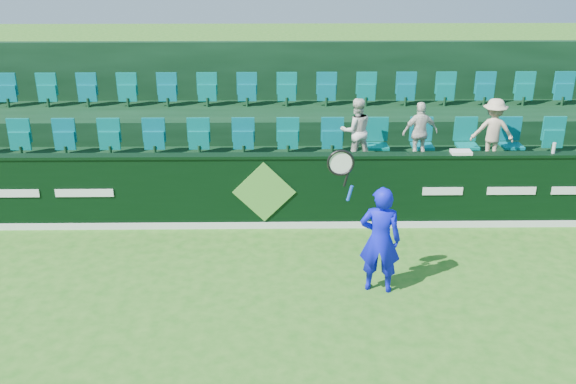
{
  "coord_description": "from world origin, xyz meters",
  "views": [
    {
      "loc": [
        0.28,
        -6.35,
        4.94
      ],
      "look_at": [
        0.4,
        2.8,
        1.15
      ],
      "focal_mm": 40.0,
      "sensor_mm": 36.0,
      "label": 1
    }
  ],
  "objects_px": {
    "spectator_right": "(493,131)",
    "drinks_bottle": "(554,148)",
    "spectator_left": "(356,131)",
    "towel": "(461,152)",
    "tennis_player": "(379,239)",
    "spectator_middle": "(420,132)"
  },
  "relations": [
    {
      "from": "spectator_right",
      "to": "drinks_bottle",
      "type": "relative_size",
      "value": 6.51
    },
    {
      "from": "spectator_left",
      "to": "towel",
      "type": "relative_size",
      "value": 3.61
    },
    {
      "from": "spectator_right",
      "to": "spectator_left",
      "type": "bearing_deg",
      "value": 8.81
    },
    {
      "from": "spectator_right",
      "to": "towel",
      "type": "distance_m",
      "value": 1.43
    },
    {
      "from": "tennis_player",
      "to": "spectator_left",
      "type": "relative_size",
      "value": 1.81
    },
    {
      "from": "drinks_bottle",
      "to": "spectator_right",
      "type": "bearing_deg",
      "value": 121.86
    },
    {
      "from": "spectator_left",
      "to": "towel",
      "type": "height_order",
      "value": "spectator_left"
    },
    {
      "from": "tennis_player",
      "to": "spectator_right",
      "type": "distance_m",
      "value": 4.23
    },
    {
      "from": "spectator_right",
      "to": "towel",
      "type": "relative_size",
      "value": 3.56
    },
    {
      "from": "towel",
      "to": "spectator_right",
      "type": "bearing_deg",
      "value": 51.54
    },
    {
      "from": "spectator_middle",
      "to": "spectator_right",
      "type": "height_order",
      "value": "spectator_right"
    },
    {
      "from": "spectator_middle",
      "to": "towel",
      "type": "xyz_separation_m",
      "value": [
        0.48,
        -1.12,
        -0.01
      ]
    },
    {
      "from": "tennis_player",
      "to": "spectator_right",
      "type": "relative_size",
      "value": 1.83
    },
    {
      "from": "spectator_left",
      "to": "towel",
      "type": "xyz_separation_m",
      "value": [
        1.68,
        -1.12,
        -0.04
      ]
    },
    {
      "from": "spectator_left",
      "to": "spectator_middle",
      "type": "distance_m",
      "value": 1.2
    },
    {
      "from": "towel",
      "to": "drinks_bottle",
      "type": "relative_size",
      "value": 1.83
    },
    {
      "from": "tennis_player",
      "to": "spectator_left",
      "type": "height_order",
      "value": "tennis_player"
    },
    {
      "from": "spectator_middle",
      "to": "spectator_right",
      "type": "xyz_separation_m",
      "value": [
        1.37,
        0.0,
        0.03
      ]
    },
    {
      "from": "spectator_right",
      "to": "spectator_middle",
      "type": "bearing_deg",
      "value": 8.81
    },
    {
      "from": "tennis_player",
      "to": "drinks_bottle",
      "type": "relative_size",
      "value": 11.93
    },
    {
      "from": "spectator_left",
      "to": "drinks_bottle",
      "type": "bearing_deg",
      "value": 150.78
    },
    {
      "from": "tennis_player",
      "to": "drinks_bottle",
      "type": "distance_m",
      "value": 3.98
    }
  ]
}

